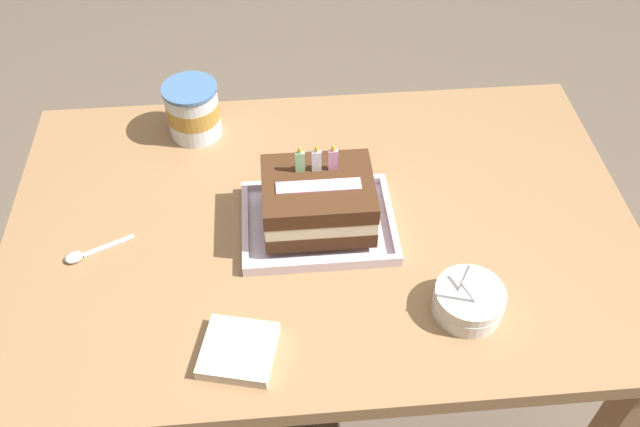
{
  "coord_description": "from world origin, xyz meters",
  "views": [
    {
      "loc": [
        -0.08,
        -0.87,
        1.7
      ],
      "look_at": [
        -0.0,
        -0.01,
        0.77
      ],
      "focal_mm": 37.55,
      "sensor_mm": 36.0,
      "label": 1
    }
  ],
  "objects_px": {
    "bowl_stack": "(468,301)",
    "serving_spoon_near_tray": "(81,255)",
    "napkin_pile": "(239,351)",
    "foil_tray": "(318,224)",
    "ice_cream_tub": "(193,110)",
    "birthday_cake": "(318,200)"
  },
  "relations": [
    {
      "from": "birthday_cake",
      "to": "bowl_stack",
      "type": "relative_size",
      "value": 1.67
    },
    {
      "from": "bowl_stack",
      "to": "ice_cream_tub",
      "type": "distance_m",
      "value": 0.71
    },
    {
      "from": "birthday_cake",
      "to": "ice_cream_tub",
      "type": "height_order",
      "value": "birthday_cake"
    },
    {
      "from": "bowl_stack",
      "to": "serving_spoon_near_tray",
      "type": "relative_size",
      "value": 0.97
    },
    {
      "from": "ice_cream_tub",
      "to": "serving_spoon_near_tray",
      "type": "bearing_deg",
      "value": -120.18
    },
    {
      "from": "ice_cream_tub",
      "to": "birthday_cake",
      "type": "bearing_deg",
      "value": -51.04
    },
    {
      "from": "bowl_stack",
      "to": "napkin_pile",
      "type": "xyz_separation_m",
      "value": [
        -0.39,
        -0.06,
        -0.01
      ]
    },
    {
      "from": "foil_tray",
      "to": "ice_cream_tub",
      "type": "distance_m",
      "value": 0.39
    },
    {
      "from": "bowl_stack",
      "to": "napkin_pile",
      "type": "bearing_deg",
      "value": -171.99
    },
    {
      "from": "bowl_stack",
      "to": "serving_spoon_near_tray",
      "type": "bearing_deg",
      "value": 165.54
    },
    {
      "from": "birthday_cake",
      "to": "napkin_pile",
      "type": "xyz_separation_m",
      "value": [
        -0.15,
        -0.27,
        -0.06
      ]
    },
    {
      "from": "birthday_cake",
      "to": "napkin_pile",
      "type": "bearing_deg",
      "value": -119.53
    },
    {
      "from": "birthday_cake",
      "to": "napkin_pile",
      "type": "height_order",
      "value": "birthday_cake"
    },
    {
      "from": "serving_spoon_near_tray",
      "to": "ice_cream_tub",
      "type": "bearing_deg",
      "value": 59.82
    },
    {
      "from": "foil_tray",
      "to": "serving_spoon_near_tray",
      "type": "relative_size",
      "value": 2.31
    },
    {
      "from": "bowl_stack",
      "to": "napkin_pile",
      "type": "distance_m",
      "value": 0.4
    },
    {
      "from": "foil_tray",
      "to": "birthday_cake",
      "type": "bearing_deg",
      "value": 90.0
    },
    {
      "from": "bowl_stack",
      "to": "serving_spoon_near_tray",
      "type": "height_order",
      "value": "bowl_stack"
    },
    {
      "from": "ice_cream_tub",
      "to": "napkin_pile",
      "type": "xyz_separation_m",
      "value": [
        0.09,
        -0.57,
        -0.05
      ]
    },
    {
      "from": "bowl_stack",
      "to": "serving_spoon_near_tray",
      "type": "distance_m",
      "value": 0.71
    },
    {
      "from": "ice_cream_tub",
      "to": "napkin_pile",
      "type": "height_order",
      "value": "ice_cream_tub"
    },
    {
      "from": "birthday_cake",
      "to": "ice_cream_tub",
      "type": "bearing_deg",
      "value": 128.96
    }
  ]
}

